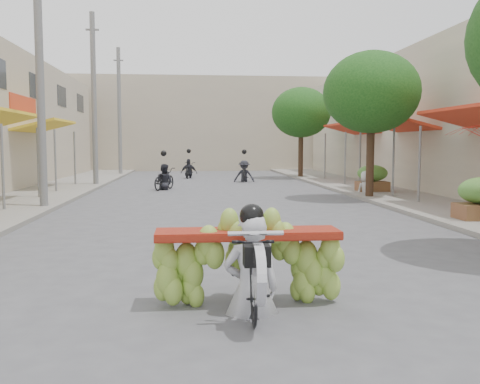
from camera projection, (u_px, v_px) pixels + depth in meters
ground at (304, 366)px, 4.76m from camera, size 120.00×120.00×0.00m
sidewalk_left at (21, 198)px, 18.98m from camera, size 4.00×60.00×0.12m
sidewalk_right at (401, 195)px, 20.28m from camera, size 4.00×60.00×0.12m
far_building at (202, 125)px, 42.13m from camera, size 20.00×6.00×7.00m
utility_pole_mid at (40, 75)px, 15.80m from camera, size 0.60×0.24×8.00m
utility_pole_far at (94, 100)px, 24.72m from camera, size 0.60×0.24×8.00m
utility_pole_back at (119, 112)px, 33.65m from camera, size 0.60×0.24×8.00m
street_tree_mid at (372, 93)px, 18.81m from camera, size 3.40×3.40×5.25m
street_tree_far at (301, 113)px, 30.71m from camera, size 3.40×3.40×5.25m
produce_crate_far at (372, 176)px, 21.14m from camera, size 1.20×0.88×1.16m
banana_motorbike at (250, 250)px, 6.30m from camera, size 2.23×1.82×2.19m
pedestrian at (367, 171)px, 20.73m from camera, size 0.90×0.64×1.67m
bg_motorbike_a at (164, 173)px, 23.10m from camera, size 1.23×1.78×1.95m
bg_motorbike_b at (244, 166)px, 28.00m from camera, size 1.12×1.90×1.95m
bg_motorbike_c at (189, 165)px, 31.08m from camera, size 1.04×1.69×1.95m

